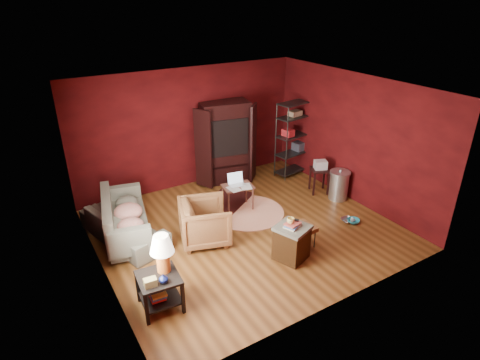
# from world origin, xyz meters

# --- Properties ---
(room) EXTENTS (5.54, 5.04, 2.84)m
(room) POSITION_xyz_m (-0.04, -0.01, 1.40)
(room) COLOR brown
(room) RESTS_ON ground
(sofa) EXTENTS (1.08, 2.04, 0.77)m
(sofa) POSITION_xyz_m (-2.15, 0.89, 0.38)
(sofa) COLOR #605F53
(sofa) RESTS_ON ground
(armchair) EXTENTS (1.05, 1.09, 0.91)m
(armchair) POSITION_xyz_m (-0.86, 0.04, 0.45)
(armchair) COLOR black
(armchair) RESTS_ON ground
(pet_bowl_steel) EXTENTS (0.26, 0.07, 0.26)m
(pet_bowl_steel) POSITION_xyz_m (1.95, -0.86, 0.13)
(pet_bowl_steel) COLOR #B2B5B9
(pet_bowl_steel) RESTS_ON ground
(pet_bowl_turquoise) EXTENTS (0.26, 0.10, 0.25)m
(pet_bowl_turquoise) POSITION_xyz_m (2.02, -0.96, 0.13)
(pet_bowl_turquoise) COLOR teal
(pet_bowl_turquoise) RESTS_ON ground
(vase) EXTENTS (0.16, 0.17, 0.13)m
(vase) POSITION_xyz_m (-2.21, -1.35, 0.63)
(vase) COLOR #0C133E
(vase) RESTS_ON side_table
(mug) EXTENTS (0.16, 0.14, 0.13)m
(mug) POSITION_xyz_m (0.15, -1.22, 0.79)
(mug) COLOR #E9CF72
(mug) RESTS_ON hamper
(side_table) EXTENTS (0.64, 0.64, 1.17)m
(side_table) POSITION_xyz_m (-2.17, -1.14, 0.70)
(side_table) COLOR black
(side_table) RESTS_ON ground
(sofa_cushions) EXTENTS (1.14, 2.00, 0.79)m
(sofa_cushions) POSITION_xyz_m (-2.14, 0.90, 0.39)
(sofa_cushions) COLOR #605F53
(sofa_cushions) RESTS_ON sofa
(hamper) EXTENTS (0.68, 0.68, 0.74)m
(hamper) POSITION_xyz_m (0.19, -1.23, 0.34)
(hamper) COLOR #3A200D
(hamper) RESTS_ON ground
(footstool) EXTENTS (0.45, 0.45, 0.43)m
(footstool) POSITION_xyz_m (0.58, -1.05, 0.37)
(footstool) COLOR black
(footstool) RESTS_ON ground
(rug_round) EXTENTS (1.84, 1.84, 0.01)m
(rug_round) POSITION_xyz_m (0.40, 0.53, 0.01)
(rug_round) COLOR #F8E9CE
(rug_round) RESTS_ON ground
(rug_oriental) EXTENTS (1.45, 1.33, 0.01)m
(rug_oriental) POSITION_xyz_m (0.28, 1.21, 0.02)
(rug_oriental) COLOR #431212
(rug_oriental) RESTS_ON ground
(laptop_desk) EXTENTS (0.70, 0.58, 0.79)m
(laptop_desk) POSITION_xyz_m (0.30, 0.80, 0.49)
(laptop_desk) COLOR brown
(laptop_desk) RESTS_ON ground
(tv_armoire) EXTENTS (1.54, 1.00, 1.98)m
(tv_armoire) POSITION_xyz_m (0.80, 2.20, 1.03)
(tv_armoire) COLOR black
(tv_armoire) RESTS_ON ground
(wire_shelving) EXTENTS (0.98, 0.54, 1.89)m
(wire_shelving) POSITION_xyz_m (2.46, 1.65, 1.04)
(wire_shelving) COLOR #313A39
(wire_shelving) RESTS_ON ground
(small_stand) EXTENTS (0.52, 0.52, 0.79)m
(small_stand) POSITION_xyz_m (2.34, 0.49, 0.59)
(small_stand) COLOR black
(small_stand) RESTS_ON ground
(trash_can) EXTENTS (0.54, 0.54, 0.72)m
(trash_can) POSITION_xyz_m (2.49, 0.00, 0.34)
(trash_can) COLOR silver
(trash_can) RESTS_ON ground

